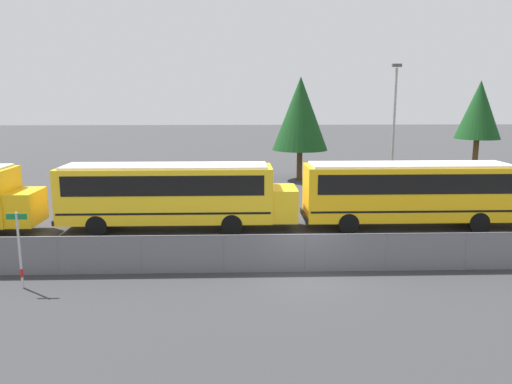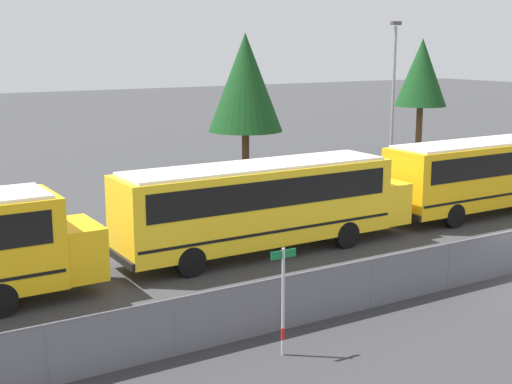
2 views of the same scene
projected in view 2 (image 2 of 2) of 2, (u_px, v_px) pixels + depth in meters
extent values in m
cylinder|color=slate|center=(46.00, 357.00, 15.55)|extent=(0.07, 0.07, 1.46)
cylinder|color=slate|center=(174.00, 328.00, 17.12)|extent=(0.07, 0.07, 1.46)
cylinder|color=slate|center=(281.00, 304.00, 18.69)|extent=(0.07, 0.07, 1.46)
cylinder|color=slate|center=(371.00, 284.00, 20.26)|extent=(0.07, 0.07, 1.46)
cylinder|color=slate|center=(448.00, 267.00, 21.83)|extent=(0.07, 0.07, 1.46)
cube|color=yellow|center=(77.00, 249.00, 21.71)|extent=(1.24, 2.27, 1.60)
cube|color=yellow|center=(257.00, 204.00, 25.39)|extent=(10.35, 2.47, 2.67)
cube|color=black|center=(257.00, 188.00, 25.27)|extent=(9.53, 2.51, 0.96)
cube|color=black|center=(257.00, 224.00, 25.55)|extent=(10.15, 2.50, 0.10)
cube|color=yellow|center=(381.00, 200.00, 28.46)|extent=(1.24, 2.27, 1.60)
cube|color=black|center=(119.00, 258.00, 22.97)|extent=(0.12, 2.47, 0.24)
cube|color=silver|center=(257.00, 165.00, 25.11)|extent=(9.84, 2.22, 0.10)
cylinder|color=black|center=(311.00, 222.00, 28.24)|extent=(1.01, 0.28, 1.01)
cylinder|color=black|center=(347.00, 235.00, 26.38)|extent=(1.01, 0.28, 1.01)
cylinder|color=black|center=(163.00, 245.00, 24.96)|extent=(1.01, 0.28, 1.01)
cylinder|color=black|center=(191.00, 262.00, 23.10)|extent=(1.01, 0.28, 1.01)
cube|color=yellow|center=(488.00, 172.00, 31.58)|extent=(10.35, 2.47, 2.67)
cube|color=black|center=(489.00, 159.00, 31.46)|extent=(9.53, 2.51, 0.96)
cube|color=black|center=(487.00, 189.00, 31.74)|extent=(10.15, 2.50, 0.10)
cube|color=black|center=(399.00, 213.00, 29.16)|extent=(0.12, 2.47, 0.24)
cube|color=silver|center=(490.00, 141.00, 31.30)|extent=(9.84, 2.22, 0.10)
cylinder|color=black|center=(416.00, 205.00, 31.15)|extent=(1.01, 0.28, 1.01)
cylinder|color=black|center=(454.00, 216.00, 29.29)|extent=(1.01, 0.28, 1.01)
cylinder|color=#B7B7BC|center=(283.00, 302.00, 17.07)|extent=(0.08, 0.08, 2.71)
cylinder|color=red|center=(283.00, 334.00, 17.23)|extent=(0.09, 0.09, 0.30)
cube|color=#147238|center=(283.00, 254.00, 16.83)|extent=(0.70, 0.02, 0.20)
cylinder|color=gray|center=(393.00, 105.00, 38.82)|extent=(0.16, 0.16, 8.37)
cube|color=#47474C|center=(396.00, 23.00, 37.94)|extent=(0.60, 0.24, 0.20)
cylinder|color=#51381E|center=(246.00, 151.00, 42.36)|extent=(0.44, 0.44, 2.39)
cone|color=#144219|center=(245.00, 82.00, 41.54)|extent=(4.39, 4.39, 5.70)
cylinder|color=#51381E|center=(419.00, 129.00, 50.01)|extent=(0.44, 0.44, 3.20)
cone|color=#144219|center=(422.00, 72.00, 49.21)|extent=(3.56, 3.56, 4.63)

